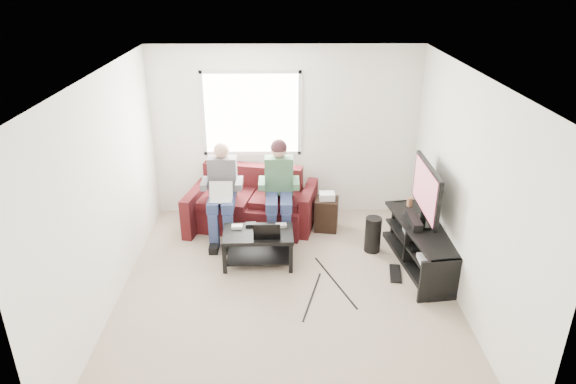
{
  "coord_description": "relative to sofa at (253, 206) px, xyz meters",
  "views": [
    {
      "loc": [
        -0.05,
        -5.17,
        3.62
      ],
      "look_at": [
        0.02,
        0.6,
        1.05
      ],
      "focal_mm": 32.0,
      "sensor_mm": 36.0,
      "label": 1
    }
  ],
  "objects": [
    {
      "name": "drink_cup",
      "position": [
        2.21,
        -0.52,
        0.29
      ],
      "size": [
        0.08,
        0.08,
        0.12
      ],
      "primitive_type": "cylinder",
      "color": "#A76B48",
      "rests_on": "tv_stand"
    },
    {
      "name": "wall_left",
      "position": [
        -1.5,
        -1.75,
        0.98
      ],
      "size": [
        0.0,
        4.5,
        4.5
      ],
      "primitive_type": "plane",
      "rotation": [
        1.57,
        0.0,
        1.57
      ],
      "color": "white",
      "rests_on": "floor"
    },
    {
      "name": "person_right",
      "position": [
        0.4,
        -0.3,
        0.49
      ],
      "size": [
        0.4,
        0.71,
        1.4
      ],
      "color": "navy",
      "rests_on": "sofa"
    },
    {
      "name": "subwoofer",
      "position": [
        1.68,
        -0.79,
        -0.07
      ],
      "size": [
        0.22,
        0.22,
        0.5
      ],
      "primitive_type": "cylinder",
      "color": "black",
      "rests_on": "floor"
    },
    {
      "name": "controller_c",
      "position": [
        0.43,
        -0.93,
        0.15
      ],
      "size": [
        0.15,
        0.1,
        0.04
      ],
      "primitive_type": "cube",
      "rotation": [
        0.0,
        0.0,
        0.09
      ],
      "color": "gray",
      "rests_on": "coffee_table"
    },
    {
      "name": "keyboard_floor",
      "position": [
        1.89,
        -1.39,
        -0.31
      ],
      "size": [
        0.2,
        0.43,
        0.02
      ],
      "primitive_type": "cube",
      "rotation": [
        0.0,
        0.0,
        -0.15
      ],
      "color": "black",
      "rests_on": "floor"
    },
    {
      "name": "tv",
      "position": [
        2.26,
        -1.05,
        0.69
      ],
      "size": [
        0.12,
        1.1,
        0.81
      ],
      "color": "black",
      "rests_on": "tv_stand"
    },
    {
      "name": "ceiling",
      "position": [
        0.5,
        -1.75,
        2.28
      ],
      "size": [
        4.5,
        4.5,
        0.0
      ],
      "primitive_type": "plane",
      "rotation": [
        3.14,
        0.0,
        0.0
      ],
      "color": "white",
      "rests_on": "wall_back"
    },
    {
      "name": "wall_front",
      "position": [
        0.5,
        -4.0,
        0.98
      ],
      "size": [
        4.5,
        0.0,
        4.5
      ],
      "primitive_type": "plane",
      "rotation": [
        -1.57,
        0.0,
        0.0
      ],
      "color": "white",
      "rests_on": "floor"
    },
    {
      "name": "controller_a",
      "position": [
        -0.15,
        -0.96,
        0.15
      ],
      "size": [
        0.14,
        0.09,
        0.04
      ],
      "primitive_type": "cube",
      "rotation": [
        0.0,
        0.0,
        0.0
      ],
      "color": "silver",
      "rests_on": "coffee_table"
    },
    {
      "name": "console_black",
      "position": [
        2.26,
        -1.2,
        0.01
      ],
      "size": [
        0.38,
        0.3,
        0.07
      ],
      "primitive_type": "cube",
      "color": "black",
      "rests_on": "tv_stand"
    },
    {
      "name": "tv_stand",
      "position": [
        2.26,
        -1.15,
        -0.07
      ],
      "size": [
        0.71,
        1.72,
        0.55
      ],
      "color": "black",
      "rests_on": "floor"
    },
    {
      "name": "wall_back",
      "position": [
        0.5,
        0.5,
        0.98
      ],
      "size": [
        4.5,
        0.0,
        4.5
      ],
      "primitive_type": "plane",
      "rotation": [
        1.57,
        0.0,
        0.0
      ],
      "color": "white",
      "rests_on": "floor"
    },
    {
      "name": "console_white",
      "position": [
        2.26,
        -1.55,
        0.0
      ],
      "size": [
        0.3,
        0.22,
        0.06
      ],
      "primitive_type": "cube",
      "color": "silver",
      "rests_on": "tv_stand"
    },
    {
      "name": "laptop_silver",
      "position": [
        -0.4,
        -0.53,
        0.41
      ],
      "size": [
        0.34,
        0.25,
        0.24
      ],
      "primitive_type": null,
      "rotation": [
        0.0,
        0.0,
        -0.1
      ],
      "color": "silver",
      "rests_on": "person_left"
    },
    {
      "name": "coffee_table",
      "position": [
        0.13,
        -1.08,
        0.02
      ],
      "size": [
        0.91,
        0.57,
        0.45
      ],
      "color": "black",
      "rests_on": "floor"
    },
    {
      "name": "sofa",
      "position": [
        0.0,
        0.0,
        0.0
      ],
      "size": [
        2.0,
        1.16,
        0.86
      ],
      "color": "#471112",
      "rests_on": "floor"
    },
    {
      "name": "person_left",
      "position": [
        -0.4,
        -0.32,
        0.43
      ],
      "size": [
        0.4,
        0.7,
        1.35
      ],
      "color": "navy",
      "rests_on": "sofa"
    },
    {
      "name": "laptop_black",
      "position": [
        0.25,
        -1.16,
        0.25
      ],
      "size": [
        0.34,
        0.24,
        0.24
      ],
      "primitive_type": null,
      "rotation": [
        0.0,
        0.0,
        -0.01
      ],
      "color": "black",
      "rests_on": "coffee_table"
    },
    {
      "name": "controller_b",
      "position": [
        0.03,
        -0.9,
        0.15
      ],
      "size": [
        0.15,
        0.1,
        0.04
      ],
      "primitive_type": "cube",
      "rotation": [
        0.0,
        0.0,
        0.1
      ],
      "color": "black",
      "rests_on": "coffee_table"
    },
    {
      "name": "end_table",
      "position": [
        1.1,
        -0.14,
        -0.05
      ],
      "size": [
        0.33,
        0.33,
        0.59
      ],
      "color": "black",
      "rests_on": "floor"
    },
    {
      "name": "floor",
      "position": [
        0.5,
        -1.75,
        -0.32
      ],
      "size": [
        4.5,
        4.5,
        0.0
      ],
      "primitive_type": "plane",
      "color": "tan",
      "rests_on": "ground"
    },
    {
      "name": "soundbar",
      "position": [
        2.14,
        -1.05,
        0.28
      ],
      "size": [
        0.12,
        0.5,
        0.1
      ],
      "primitive_type": "cube",
      "color": "black",
      "rests_on": "tv_stand"
    },
    {
      "name": "window",
      "position": [
        -0.0,
        0.48,
        1.28
      ],
      "size": [
        1.48,
        0.04,
        1.28
      ],
      "color": "white",
      "rests_on": "wall_back"
    },
    {
      "name": "wall_right",
      "position": [
        2.5,
        -1.75,
        0.98
      ],
      "size": [
        0.0,
        4.5,
        4.5
      ],
      "primitive_type": "plane",
      "rotation": [
        1.57,
        0.0,
        -1.57
      ],
      "color": "white",
      "rests_on": "floor"
    },
    {
      "name": "console_grey",
      "position": [
        2.26,
        -0.85,
        0.01
      ],
      "size": [
        0.34,
        0.26,
        0.08
      ],
      "primitive_type": "cube",
      "color": "gray",
      "rests_on": "tv_stand"
    }
  ]
}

